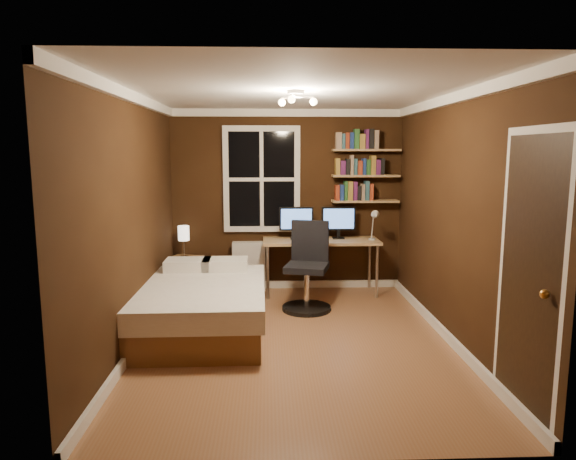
{
  "coord_description": "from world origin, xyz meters",
  "views": [
    {
      "loc": [
        -0.27,
        -5.05,
        1.93
      ],
      "look_at": [
        -0.05,
        0.45,
        1.09
      ],
      "focal_mm": 32.0,
      "sensor_mm": 36.0,
      "label": 1
    }
  ],
  "objects_px": {
    "bed": "(201,306)",
    "monitor_right": "(339,223)",
    "bedside_lamp": "(184,242)",
    "desk": "(321,244)",
    "nightstand": "(185,275)",
    "desk_lamp": "(374,225)",
    "radiator": "(249,266)",
    "monitor_left": "(296,223)",
    "office_chair": "(307,276)"
  },
  "relations": [
    {
      "from": "bedside_lamp",
      "to": "desk",
      "type": "relative_size",
      "value": 0.28
    },
    {
      "from": "nightstand",
      "to": "radiator",
      "type": "bearing_deg",
      "value": 25.43
    },
    {
      "from": "monitor_left",
      "to": "office_chair",
      "type": "xyz_separation_m",
      "value": [
        0.09,
        -0.8,
        -0.54
      ]
    },
    {
      "from": "bedside_lamp",
      "to": "desk_lamp",
      "type": "relative_size",
      "value": 0.99
    },
    {
      "from": "desk_lamp",
      "to": "nightstand",
      "type": "bearing_deg",
      "value": 175.83
    },
    {
      "from": "bed",
      "to": "monitor_right",
      "type": "distance_m",
      "value": 2.39
    },
    {
      "from": "desk",
      "to": "desk_lamp",
      "type": "height_order",
      "value": "desk_lamp"
    },
    {
      "from": "bedside_lamp",
      "to": "desk",
      "type": "xyz_separation_m",
      "value": [
        1.86,
        -0.06,
        -0.04
      ]
    },
    {
      "from": "bed",
      "to": "monitor_left",
      "type": "distance_m",
      "value": 2.02
    },
    {
      "from": "radiator",
      "to": "desk_lamp",
      "type": "relative_size",
      "value": 1.56
    },
    {
      "from": "office_chair",
      "to": "bedside_lamp",
      "type": "bearing_deg",
      "value": 169.44
    },
    {
      "from": "nightstand",
      "to": "office_chair",
      "type": "distance_m",
      "value": 1.81
    },
    {
      "from": "nightstand",
      "to": "bedside_lamp",
      "type": "bearing_deg",
      "value": 0.0
    },
    {
      "from": "bedside_lamp",
      "to": "monitor_left",
      "type": "bearing_deg",
      "value": 0.71
    },
    {
      "from": "bed",
      "to": "radiator",
      "type": "distance_m",
      "value": 1.72
    },
    {
      "from": "nightstand",
      "to": "radiator",
      "type": "relative_size",
      "value": 0.73
    },
    {
      "from": "nightstand",
      "to": "radiator",
      "type": "height_order",
      "value": "radiator"
    },
    {
      "from": "radiator",
      "to": "monitor_left",
      "type": "bearing_deg",
      "value": -10.06
    },
    {
      "from": "desk_lamp",
      "to": "bed",
      "type": "bearing_deg",
      "value": -148.17
    },
    {
      "from": "desk_lamp",
      "to": "radiator",
      "type": "bearing_deg",
      "value": 169.17
    },
    {
      "from": "desk_lamp",
      "to": "office_chair",
      "type": "xyz_separation_m",
      "value": [
        -0.93,
        -0.59,
        -0.54
      ]
    },
    {
      "from": "nightstand",
      "to": "desk_lamp",
      "type": "height_order",
      "value": "desk_lamp"
    },
    {
      "from": "desk",
      "to": "monitor_right",
      "type": "height_order",
      "value": "monitor_right"
    },
    {
      "from": "radiator",
      "to": "monitor_right",
      "type": "height_order",
      "value": "monitor_right"
    },
    {
      "from": "monitor_left",
      "to": "bed",
      "type": "bearing_deg",
      "value": -126.09
    },
    {
      "from": "nightstand",
      "to": "radiator",
      "type": "distance_m",
      "value": 0.89
    },
    {
      "from": "bed",
      "to": "desk_lamp",
      "type": "distance_m",
      "value": 2.62
    },
    {
      "from": "bedside_lamp",
      "to": "desk",
      "type": "distance_m",
      "value": 1.86
    },
    {
      "from": "bedside_lamp",
      "to": "radiator",
      "type": "distance_m",
      "value": 0.96
    },
    {
      "from": "bed",
      "to": "office_chair",
      "type": "relative_size",
      "value": 1.78
    },
    {
      "from": "bedside_lamp",
      "to": "desk",
      "type": "height_order",
      "value": "bedside_lamp"
    },
    {
      "from": "monitor_right",
      "to": "office_chair",
      "type": "relative_size",
      "value": 0.43
    },
    {
      "from": "bedside_lamp",
      "to": "nightstand",
      "type": "bearing_deg",
      "value": 0.0
    },
    {
      "from": "monitor_left",
      "to": "monitor_right",
      "type": "bearing_deg",
      "value": 0.0
    },
    {
      "from": "bedside_lamp",
      "to": "office_chair",
      "type": "xyz_separation_m",
      "value": [
        1.62,
        -0.78,
        -0.3
      ]
    },
    {
      "from": "monitor_right",
      "to": "radiator",
      "type": "bearing_deg",
      "value": 174.63
    },
    {
      "from": "desk",
      "to": "monitor_left",
      "type": "height_order",
      "value": "monitor_left"
    },
    {
      "from": "bed",
      "to": "monitor_right",
      "type": "height_order",
      "value": "monitor_right"
    },
    {
      "from": "radiator",
      "to": "nightstand",
      "type": "bearing_deg",
      "value": -171.23
    },
    {
      "from": "radiator",
      "to": "monitor_right",
      "type": "distance_m",
      "value": 1.39
    },
    {
      "from": "bedside_lamp",
      "to": "desk_lamp",
      "type": "xyz_separation_m",
      "value": [
        2.55,
        -0.19,
        0.25
      ]
    },
    {
      "from": "radiator",
      "to": "monitor_right",
      "type": "relative_size",
      "value": 1.47
    },
    {
      "from": "nightstand",
      "to": "desk",
      "type": "xyz_separation_m",
      "value": [
        1.86,
        -0.06,
        0.43
      ]
    },
    {
      "from": "radiator",
      "to": "office_chair",
      "type": "distance_m",
      "value": 1.18
    },
    {
      "from": "bed",
      "to": "monitor_left",
      "type": "height_order",
      "value": "monitor_left"
    },
    {
      "from": "nightstand",
      "to": "monitor_right",
      "type": "relative_size",
      "value": 1.08
    },
    {
      "from": "radiator",
      "to": "monitor_right",
      "type": "bearing_deg",
      "value": -5.37
    },
    {
      "from": "monitor_right",
      "to": "desk_lamp",
      "type": "height_order",
      "value": "same"
    },
    {
      "from": "monitor_right",
      "to": "monitor_left",
      "type": "bearing_deg",
      "value": 180.0
    },
    {
      "from": "bedside_lamp",
      "to": "desk",
      "type": "bearing_deg",
      "value": -1.84
    }
  ]
}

